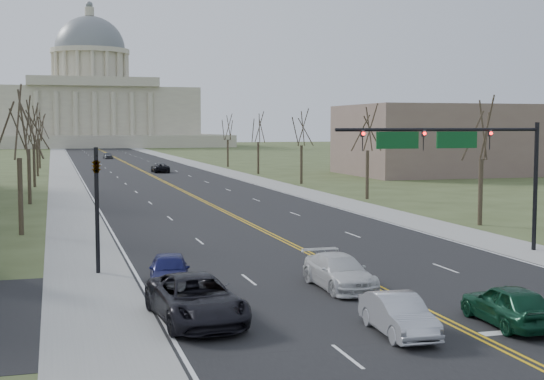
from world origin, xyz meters
TOP-DOWN VIEW (x-y plane):
  - ground at (0.00, 0.00)m, footprint 600.00×600.00m
  - road at (0.00, 110.00)m, footprint 20.00×380.00m
  - cross_road at (0.00, 6.00)m, footprint 120.00×14.00m
  - sidewalk_left at (-12.00, 110.00)m, footprint 4.00×380.00m
  - sidewalk_right at (12.00, 110.00)m, footprint 4.00×380.00m
  - center_line at (0.00, 110.00)m, footprint 0.42×380.00m
  - edge_line_left at (-9.80, 110.00)m, footprint 0.15×380.00m
  - edge_line_right at (9.80, 110.00)m, footprint 0.15×380.00m
  - capitol at (0.00, 249.91)m, footprint 90.00×60.00m
  - signal_mast at (7.45, 13.50)m, footprint 12.12×0.44m
  - signal_left at (-11.50, 13.50)m, footprint 0.32×0.36m
  - tree_r_0 at (15.50, 24.00)m, footprint 3.74×3.74m
  - tree_l_0 at (-15.50, 28.00)m, footprint 3.96×3.96m
  - tree_r_1 at (15.50, 44.00)m, footprint 3.74×3.74m
  - tree_l_1 at (-15.50, 48.00)m, footprint 3.96×3.96m
  - tree_r_2 at (15.50, 64.00)m, footprint 3.74×3.74m
  - tree_l_2 at (-15.50, 68.00)m, footprint 3.96×3.96m
  - tree_r_3 at (15.50, 84.00)m, footprint 3.74×3.74m
  - tree_l_3 at (-15.50, 88.00)m, footprint 3.96×3.96m
  - tree_r_4 at (15.50, 104.00)m, footprint 3.74×3.74m
  - tree_l_4 at (-15.50, 108.00)m, footprint 3.96×3.96m
  - bldg_right_mass at (40.00, 76.00)m, footprint 25.00×20.00m
  - car_nb_inner_lead at (1.75, -0.27)m, footprint 1.93×4.46m
  - car_sb_inner_lead at (-2.45, -0.21)m, footprint 1.64×4.17m
  - car_sb_outer_lead at (-8.66, 3.35)m, footprint 3.16×6.11m
  - car_sb_inner_second at (-1.72, 7.11)m, footprint 2.14×5.02m
  - car_sb_outer_second at (-8.70, 9.49)m, footprint 2.27×4.47m
  - car_far_nb at (2.13, 91.37)m, footprint 2.43×5.01m
  - car_far_sb at (-2.07, 142.48)m, footprint 2.04×4.17m

SIDE VIEW (x-z plane):
  - ground at x=0.00m, z-range 0.00..0.00m
  - road at x=0.00m, z-range 0.00..0.01m
  - cross_road at x=0.00m, z-range 0.00..0.01m
  - sidewalk_left at x=-12.00m, z-range 0.00..0.03m
  - sidewalk_right at x=12.00m, z-range 0.00..0.03m
  - center_line at x=0.00m, z-range 0.01..0.02m
  - edge_line_left at x=-9.80m, z-range 0.01..0.02m
  - edge_line_right at x=9.80m, z-range 0.01..0.02m
  - car_sb_inner_lead at x=-2.45m, z-range 0.01..1.36m
  - car_far_sb at x=-2.07m, z-range 0.01..1.38m
  - car_far_nb at x=2.13m, z-range 0.01..1.38m
  - car_sb_inner_second at x=-1.72m, z-range 0.01..1.45m
  - car_sb_outer_second at x=-8.70m, z-range 0.01..1.47m
  - car_nb_inner_lead at x=1.75m, z-range 0.01..1.51m
  - car_sb_outer_lead at x=-8.66m, z-range 0.01..1.66m
  - signal_left at x=-11.50m, z-range 0.71..6.71m
  - bldg_right_mass at x=40.00m, z-range 0.00..10.00m
  - signal_mast at x=7.45m, z-range 2.16..9.36m
  - tree_r_0 at x=15.50m, z-range 2.30..10.80m
  - tree_r_1 at x=15.50m, z-range 2.30..10.80m
  - tree_r_2 at x=15.50m, z-range 2.30..10.80m
  - tree_r_3 at x=15.50m, z-range 2.30..10.80m
  - tree_r_4 at x=15.50m, z-range 2.30..10.80m
  - tree_l_0 at x=-15.50m, z-range 2.44..11.44m
  - tree_l_1 at x=-15.50m, z-range 2.44..11.44m
  - tree_l_2 at x=-15.50m, z-range 2.44..11.44m
  - tree_l_3 at x=-15.50m, z-range 2.44..11.44m
  - tree_l_4 at x=-15.50m, z-range 2.44..11.44m
  - capitol at x=0.00m, z-range -10.80..39.20m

